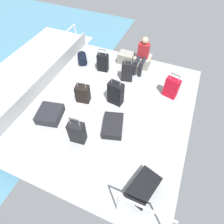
# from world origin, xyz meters

# --- Properties ---
(ground_plane) EXTENTS (4.40, 5.20, 0.06)m
(ground_plane) POSITION_xyz_m (0.00, 0.00, -0.03)
(ground_plane) COLOR #939699
(gunwale_port) EXTENTS (0.06, 5.20, 0.45)m
(gunwale_port) POSITION_xyz_m (-2.17, 0.00, 0.23)
(gunwale_port) COLOR #939699
(gunwale_port) RESTS_ON ground_plane
(railing_port) EXTENTS (0.04, 4.20, 1.02)m
(railing_port) POSITION_xyz_m (-2.17, 0.00, 0.78)
(railing_port) COLOR silver
(railing_port) RESTS_ON ground_plane
(stair_rail_starboard) EXTENTS (0.94, 0.04, 0.97)m
(stair_rail_starboard) POSITION_xyz_m (1.60, -2.35, 0.65)
(stair_rail_starboard) COLOR silver
(stair_rail_starboard) RESTS_ON ground_plane
(sea_wake) EXTENTS (12.00, 12.00, 0.01)m
(sea_wake) POSITION_xyz_m (-3.60, 0.00, -0.34)
(sea_wake) COLOR teal
(sea_wake) RESTS_ON ground_plane
(cargo_crate_0) EXTENTS (0.55, 0.39, 0.36)m
(cargo_crate_0) POSITION_xyz_m (-0.30, 2.11, 0.18)
(cargo_crate_0) COLOR gray
(cargo_crate_0) RESTS_ON ground_plane
(cargo_crate_1) EXTENTS (0.55, 0.47, 0.38)m
(cargo_crate_1) POSITION_xyz_m (0.27, 2.14, 0.19)
(cargo_crate_1) COLOR gray
(cargo_crate_1) RESTS_ON ground_plane
(passenger_seated) EXTENTS (0.34, 0.66, 1.08)m
(passenger_seated) POSITION_xyz_m (0.27, 1.96, 0.56)
(passenger_seated) COLOR maroon
(passenger_seated) RESTS_ON ground_plane
(suitcase_0) EXTENTS (0.43, 0.28, 0.80)m
(suitcase_0) POSITION_xyz_m (1.43, 1.08, 0.32)
(suitcase_0) COLOR #B70C1E
(suitcase_0) RESTS_ON ground_plane
(suitcase_1) EXTENTS (0.73, 0.76, 0.24)m
(suitcase_1) POSITION_xyz_m (-1.34, -0.94, 0.12)
(suitcase_1) COLOR black
(suitcase_1) RESTS_ON ground_plane
(suitcase_2) EXTENTS (0.41, 0.32, 0.66)m
(suitcase_2) POSITION_xyz_m (-0.81, -0.05, 0.26)
(suitcase_2) COLOR black
(suitcase_2) RESTS_ON ground_plane
(suitcase_3) EXTENTS (0.38, 0.27, 0.77)m
(suitcase_3) POSITION_xyz_m (0.04, 1.26, 0.32)
(suitcase_3) COLOR black
(suitcase_3) RESTS_ON ground_plane
(suitcase_4) EXTENTS (0.68, 0.83, 0.21)m
(suitcase_4) POSITION_xyz_m (0.34, -0.63, 0.10)
(suitcase_4) COLOR black
(suitcase_4) RESTS_ON ground_plane
(suitcase_5) EXTENTS (0.39, 0.27, 0.85)m
(suitcase_5) POSITION_xyz_m (-0.30, -1.26, 0.32)
(suitcase_5) COLOR black
(suitcase_5) RESTS_ON ground_plane
(suitcase_6) EXTENTS (0.37, 0.24, 0.78)m
(suitcase_6) POSITION_xyz_m (-0.85, 1.41, 0.30)
(suitcase_6) COLOR black
(suitcase_6) RESTS_ON ground_plane
(suitcase_7) EXTENTS (0.44, 0.29, 0.83)m
(suitcase_7) POSITION_xyz_m (0.07, 0.23, 0.35)
(suitcase_7) COLOR black
(suitcase_7) RESTS_ON ground_plane
(suitcase_8) EXTENTS (0.64, 0.82, 0.22)m
(suitcase_8) POSITION_xyz_m (1.49, -1.79, 0.11)
(suitcase_8) COLOR black
(suitcase_8) RESTS_ON ground_plane
(duffel_bag) EXTENTS (0.51, 0.56, 0.44)m
(duffel_bag) POSITION_xyz_m (-1.69, 1.52, 0.15)
(duffel_bag) COLOR black
(duffel_bag) RESTS_ON ground_plane
(paper_cup) EXTENTS (0.08, 0.08, 0.10)m
(paper_cup) POSITION_xyz_m (-0.88, -0.36, 0.05)
(paper_cup) COLOR white
(paper_cup) RESTS_ON ground_plane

